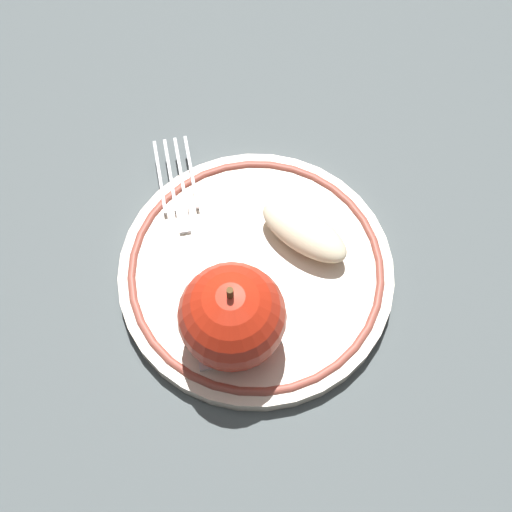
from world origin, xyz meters
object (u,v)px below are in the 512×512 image
at_px(apple_red_whole, 232,316).
at_px(fork, 188,250).
at_px(apple_slice_front, 304,232).
at_px(plate, 256,273).

xyz_separation_m(apple_red_whole, fork, (0.07, 0.02, -0.03)).
distance_m(apple_slice_front, fork, 0.08).
height_order(apple_slice_front, fork, apple_slice_front).
distance_m(apple_red_whole, fork, 0.08).
relative_size(plate, apple_slice_front, 2.83).
bearing_deg(apple_red_whole, plate, -32.42).
distance_m(plate, apple_slice_front, 0.05).
bearing_deg(apple_slice_front, plate, -109.32).
distance_m(plate, apple_red_whole, 0.07).
bearing_deg(apple_slice_front, fork, -136.73).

